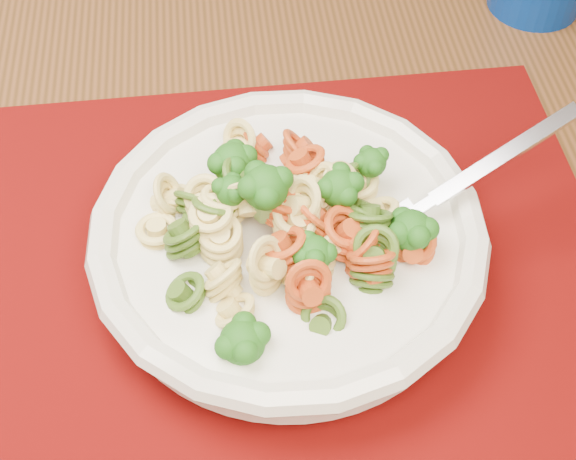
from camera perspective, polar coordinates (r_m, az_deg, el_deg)
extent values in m
cube|color=#583218|center=(0.64, 0.66, 4.88)|extent=(1.49, 1.04, 0.04)
cube|color=#4E0503|center=(0.55, -1.01, -2.54)|extent=(0.49, 0.40, 0.00)
cylinder|color=silver|center=(0.54, 0.00, -2.29)|extent=(0.11, 0.11, 0.01)
cylinder|color=silver|center=(0.53, 0.00, -1.08)|extent=(0.24, 0.24, 0.03)
torus|color=silver|center=(0.51, 0.00, -0.07)|extent=(0.26, 0.26, 0.02)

